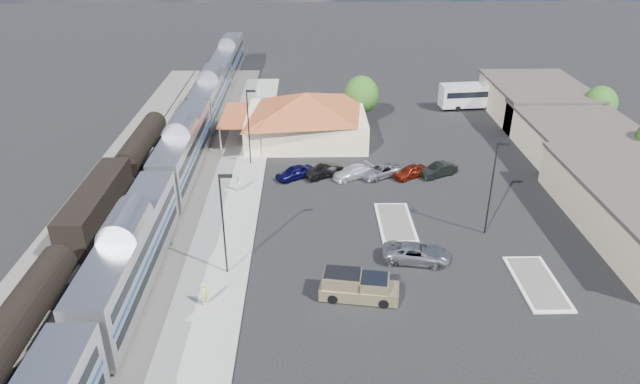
{
  "coord_description": "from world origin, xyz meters",
  "views": [
    {
      "loc": [
        -4.19,
        -45.01,
        27.14
      ],
      "look_at": [
        -3.17,
        3.17,
        2.8
      ],
      "focal_mm": 32.0,
      "sensor_mm": 36.0,
      "label": 1
    }
  ],
  "objects_px": {
    "pickup_truck": "(359,287)",
    "suv": "(416,253)",
    "coach_bus": "(479,94)",
    "station_depot": "(306,116)"
  },
  "relations": [
    {
      "from": "pickup_truck",
      "to": "suv",
      "type": "xyz_separation_m",
      "value": [
        5.26,
        4.93,
        -0.2
      ]
    },
    {
      "from": "coach_bus",
      "to": "pickup_truck",
      "type": "bearing_deg",
      "value": 148.51
    },
    {
      "from": "suv",
      "to": "coach_bus",
      "type": "relative_size",
      "value": 0.48
    },
    {
      "from": "pickup_truck",
      "to": "suv",
      "type": "bearing_deg",
      "value": -37.4
    },
    {
      "from": "pickup_truck",
      "to": "coach_bus",
      "type": "bearing_deg",
      "value": -15.8
    },
    {
      "from": "pickup_truck",
      "to": "coach_bus",
      "type": "xyz_separation_m",
      "value": [
        21.44,
        45.43,
        1.16
      ]
    },
    {
      "from": "station_depot",
      "to": "suv",
      "type": "distance_m",
      "value": 30.11
    },
    {
      "from": "suv",
      "to": "pickup_truck",
      "type": "bearing_deg",
      "value": 142.66
    },
    {
      "from": "station_depot",
      "to": "coach_bus",
      "type": "relative_size",
      "value": 1.55
    },
    {
      "from": "suv",
      "to": "coach_bus",
      "type": "height_order",
      "value": "coach_bus"
    }
  ]
}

